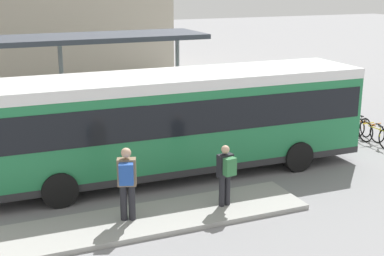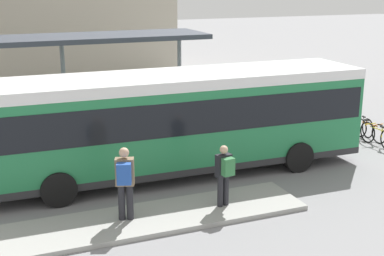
% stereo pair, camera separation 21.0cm
% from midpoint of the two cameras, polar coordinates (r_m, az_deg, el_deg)
% --- Properties ---
extents(ground_plane, '(120.00, 120.00, 0.00)m').
position_cam_midpoint_polar(ground_plane, '(16.26, -2.25, -4.87)').
color(ground_plane, gray).
extents(curb_island, '(8.84, 1.80, 0.12)m').
position_cam_midpoint_polar(curb_island, '(13.08, -6.84, -9.98)').
color(curb_island, '#9E9E99').
rests_on(curb_island, ground_plane).
extents(city_bus, '(11.61, 2.80, 3.05)m').
position_cam_midpoint_polar(city_bus, '(15.73, -2.29, 1.25)').
color(city_bus, '#237A47').
rests_on(city_bus, ground_plane).
extents(pedestrian_waiting, '(0.42, 0.45, 1.60)m').
position_cam_midpoint_polar(pedestrian_waiting, '(13.41, 3.20, -4.70)').
color(pedestrian_waiting, '#232328').
rests_on(pedestrian_waiting, curb_island).
extents(pedestrian_companion, '(0.51, 0.55, 1.80)m').
position_cam_midpoint_polar(pedestrian_companion, '(12.65, -7.44, -5.51)').
color(pedestrian_companion, '#232328').
rests_on(pedestrian_companion, curb_island).
extents(bicycle_yellow, '(0.48, 1.81, 0.78)m').
position_cam_midpoint_polar(bicycle_yellow, '(19.85, 18.73, -0.71)').
color(bicycle_yellow, black).
rests_on(bicycle_yellow, ground_plane).
extents(bicycle_orange, '(0.48, 1.70, 0.73)m').
position_cam_midpoint_polar(bicycle_orange, '(20.56, 17.91, -0.16)').
color(bicycle_orange, black).
rests_on(bicycle_orange, ground_plane).
extents(bicycle_white, '(0.48, 1.73, 0.75)m').
position_cam_midpoint_polar(bicycle_white, '(21.23, 17.04, 0.42)').
color(bicycle_white, black).
rests_on(bicycle_white, ground_plane).
extents(station_shelter, '(10.78, 2.81, 3.69)m').
position_cam_midpoint_polar(station_shelter, '(20.16, -14.27, 8.95)').
color(station_shelter, '#383D47').
rests_on(station_shelter, ground_plane).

